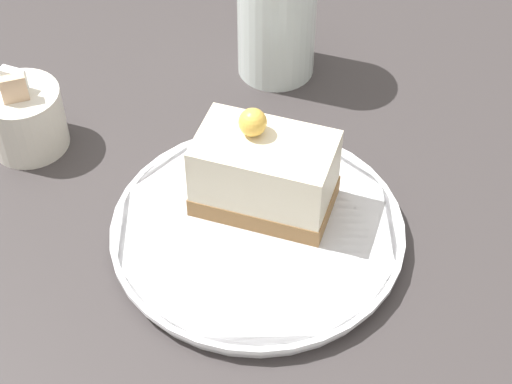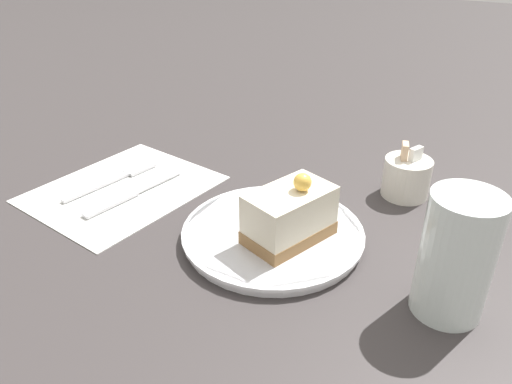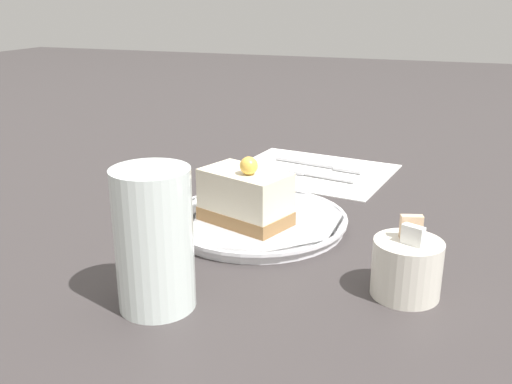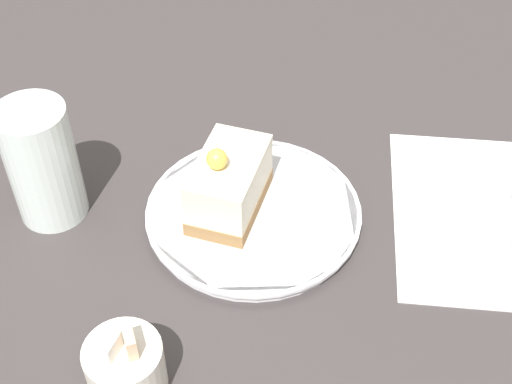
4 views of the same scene
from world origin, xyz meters
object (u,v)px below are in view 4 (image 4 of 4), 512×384
object	(u,v)px
cake_slice	(233,184)
drinking_glass	(42,164)
knife	(463,200)
sugar_bowl	(126,368)
plate	(253,214)

from	to	relation	value
cake_slice	drinking_glass	size ratio (longest dim) A/B	0.90
knife	cake_slice	bearing A→B (deg)	13.09
knife	drinking_glass	bearing A→B (deg)	10.03
cake_slice	sugar_bowl	xyz separation A→B (m)	(0.09, 0.19, -0.02)
sugar_bowl	drinking_glass	bearing A→B (deg)	-64.98
cake_slice	sugar_bowl	bearing A→B (deg)	84.61
sugar_bowl	drinking_glass	world-z (taller)	drinking_glass
plate	knife	world-z (taller)	plate
knife	sugar_bowl	size ratio (longest dim) A/B	2.14
cake_slice	sugar_bowl	distance (m)	0.21
drinking_glass	plate	bearing A→B (deg)	174.31
cake_slice	sugar_bowl	world-z (taller)	cake_slice
plate	knife	xyz separation A→B (m)	(-0.22, -0.02, -0.00)
sugar_bowl	cake_slice	bearing A→B (deg)	-114.55
cake_slice	plate	bearing A→B (deg)	-175.85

